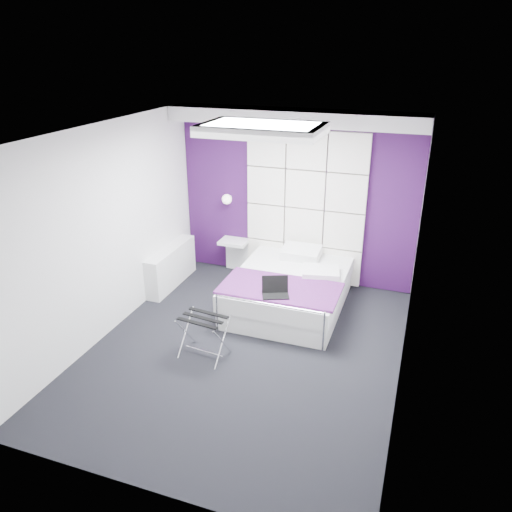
{
  "coord_description": "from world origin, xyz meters",
  "views": [
    {
      "loc": [
        1.82,
        -4.77,
        3.44
      ],
      "look_at": [
        0.01,
        0.35,
        1.1
      ],
      "focal_mm": 35.0,
      "sensor_mm": 36.0,
      "label": 1
    }
  ],
  "objects": [
    {
      "name": "skylight",
      "position": [
        0.0,
        0.6,
        2.55
      ],
      "size": [
        1.36,
        0.86,
        0.12
      ],
      "primitive_type": null,
      "color": "white",
      "rests_on": "ceiling"
    },
    {
      "name": "floor",
      "position": [
        0.0,
        0.0,
        0.0
      ],
      "size": [
        4.4,
        4.4,
        0.0
      ],
      "primitive_type": "plane",
      "color": "black",
      "rests_on": "ground"
    },
    {
      "name": "luggage_rack",
      "position": [
        -0.42,
        -0.26,
        0.26
      ],
      "size": [
        0.52,
        0.39,
        0.52
      ],
      "rotation": [
        0.0,
        0.0,
        -0.11
      ],
      "color": "silver",
      "rests_on": "floor"
    },
    {
      "name": "wall_back",
      "position": [
        0.0,
        2.2,
        1.3
      ],
      "size": [
        3.6,
        0.0,
        3.6
      ],
      "primitive_type": "plane",
      "rotation": [
        1.57,
        0.0,
        0.0
      ],
      "color": "white",
      "rests_on": "floor"
    },
    {
      "name": "wall_lamp",
      "position": [
        -1.05,
        2.06,
        1.22
      ],
      "size": [
        0.15,
        0.15,
        0.15
      ],
      "primitive_type": "sphere",
      "color": "white",
      "rests_on": "wall_back"
    },
    {
      "name": "ceiling",
      "position": [
        0.0,
        0.0,
        2.6
      ],
      "size": [
        4.4,
        4.4,
        0.0
      ],
      "primitive_type": "plane",
      "rotation": [
        3.14,
        0.0,
        0.0
      ],
      "color": "white",
      "rests_on": "wall_back"
    },
    {
      "name": "headboard",
      "position": [
        0.15,
        2.14,
        1.17
      ],
      "size": [
        1.8,
        0.08,
        2.3
      ],
      "primitive_type": null,
      "color": "white",
      "rests_on": "wall_back"
    },
    {
      "name": "soffit",
      "position": [
        0.0,
        1.95,
        2.5
      ],
      "size": [
        3.58,
        0.5,
        0.2
      ],
      "primitive_type": "cube",
      "color": "white",
      "rests_on": "wall_back"
    },
    {
      "name": "nightstand",
      "position": [
        -0.95,
        2.02,
        0.53
      ],
      "size": [
        0.44,
        0.34,
        0.05
      ],
      "primitive_type": "cube",
      "color": "white",
      "rests_on": "wall_back"
    },
    {
      "name": "bed",
      "position": [
        0.2,
        1.21,
        0.28
      ],
      "size": [
        1.54,
        1.85,
        0.66
      ],
      "color": "white",
      "rests_on": "floor"
    },
    {
      "name": "wall_right",
      "position": [
        1.8,
        0.0,
        1.3
      ],
      "size": [
        0.0,
        4.4,
        4.4
      ],
      "primitive_type": "plane",
      "rotation": [
        1.57,
        0.0,
        -1.57
      ],
      "color": "white",
      "rests_on": "floor"
    },
    {
      "name": "radiator",
      "position": [
        -1.69,
        1.3,
        0.3
      ],
      "size": [
        0.22,
        1.2,
        0.6
      ],
      "primitive_type": "cube",
      "color": "white",
      "rests_on": "floor"
    },
    {
      "name": "accent_wall",
      "position": [
        0.0,
        2.19,
        1.3
      ],
      "size": [
        3.58,
        0.02,
        2.58
      ],
      "primitive_type": "cube",
      "color": "#340F42",
      "rests_on": "wall_back"
    },
    {
      "name": "laptop",
      "position": [
        0.21,
        0.56,
        0.58
      ],
      "size": [
        0.33,
        0.24,
        0.24
      ],
      "rotation": [
        0.0,
        0.0,
        0.39
      ],
      "color": "black",
      "rests_on": "bed"
    },
    {
      "name": "wall_left",
      "position": [
        -1.8,
        0.0,
        1.3
      ],
      "size": [
        0.0,
        4.4,
        4.4
      ],
      "primitive_type": "plane",
      "rotation": [
        1.57,
        0.0,
        1.57
      ],
      "color": "white",
      "rests_on": "floor"
    }
  ]
}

